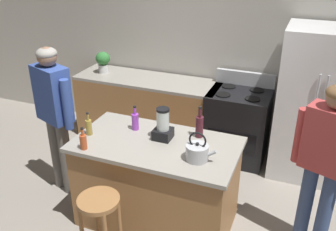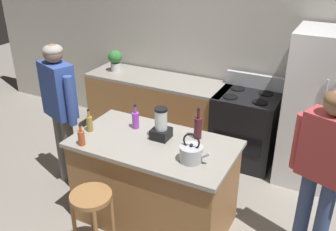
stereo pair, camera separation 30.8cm
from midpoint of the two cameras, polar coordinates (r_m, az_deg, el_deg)
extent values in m
plane|color=gray|center=(4.06, 0.25, -15.43)|extent=(14.00, 14.00, 0.00)
cube|color=#BCB7AD|center=(5.05, 10.48, 10.16)|extent=(8.00, 0.10, 2.70)
cube|color=#9E6B3D|center=(3.79, 0.26, -10.43)|extent=(1.50, 0.79, 0.88)
cube|color=gray|center=(3.53, 0.28, -4.42)|extent=(1.56, 0.85, 0.04)
cube|color=#9E6B3D|center=(5.29, 0.11, 0.80)|extent=(2.00, 0.64, 0.88)
cube|color=gray|center=(5.12, 0.11, 5.46)|extent=(2.00, 0.64, 0.04)
cube|color=silver|center=(4.59, 24.91, 0.49)|extent=(0.90, 0.70, 1.80)
cylinder|color=#B7BABF|center=(4.21, 24.22, -0.21)|extent=(0.02, 0.02, 0.81)
cylinder|color=#B7BABF|center=(4.21, 25.29, -0.43)|extent=(0.02, 0.02, 0.81)
cube|color=orange|center=(4.21, 25.86, 0.15)|extent=(0.05, 0.01, 0.05)
cube|color=yellow|center=(4.15, 26.09, 2.04)|extent=(0.05, 0.01, 0.05)
cube|color=black|center=(4.88, 13.44, -2.02)|extent=(0.76, 0.64, 0.92)
cube|color=black|center=(4.62, 12.34, -4.22)|extent=(0.60, 0.01, 0.24)
cube|color=#B7BABF|center=(4.92, 14.96, 5.07)|extent=(0.76, 0.06, 0.18)
cylinder|color=black|center=(4.59, 11.38, 2.80)|extent=(0.18, 0.18, 0.01)
cylinder|color=black|center=(4.51, 15.75, 1.93)|extent=(0.18, 0.18, 0.01)
cylinder|color=black|center=(4.86, 12.40, 4.02)|extent=(0.18, 0.18, 0.01)
cylinder|color=black|center=(4.79, 16.54, 3.22)|extent=(0.18, 0.18, 0.01)
cylinder|color=#66605B|center=(4.51, -13.94, -4.70)|extent=(0.17, 0.17, 0.89)
cylinder|color=#66605B|center=(4.37, -12.75, -5.61)|extent=(0.17, 0.17, 0.89)
cube|color=#334C99|center=(4.12, -14.40, 3.77)|extent=(0.45, 0.34, 0.60)
cylinder|color=#334C99|center=(4.34, -15.97, 4.04)|extent=(0.12, 0.12, 0.54)
cylinder|color=#334C99|center=(3.93, -12.52, 2.13)|extent=(0.12, 0.12, 0.54)
sphere|color=#8C664C|center=(3.99, -15.03, 9.08)|extent=(0.26, 0.26, 0.20)
ellipsoid|color=gray|center=(3.98, -15.09, 9.57)|extent=(0.27, 0.27, 0.12)
cylinder|color=#384C7A|center=(3.70, 24.78, -14.56)|extent=(0.17, 0.17, 0.85)
cylinder|color=#384C7A|center=(3.74, 22.23, -13.48)|extent=(0.17, 0.17, 0.85)
cube|color=#B23F3F|center=(3.33, 25.63, -4.45)|extent=(0.45, 0.34, 0.57)
cylinder|color=#B23F3F|center=(3.43, 21.70, -3.75)|extent=(0.12, 0.12, 0.52)
cylinder|color=#9E6B3D|center=(3.27, -9.01, -12.15)|extent=(0.36, 0.36, 0.04)
cylinder|color=#9E6B3D|center=(3.62, -9.08, -14.98)|extent=(0.04, 0.04, 0.66)
cylinder|color=#9E6B3D|center=(3.52, -5.84, -16.22)|extent=(0.04, 0.04, 0.66)
cylinder|color=silver|center=(5.42, -6.36, 7.36)|extent=(0.14, 0.14, 0.12)
ellipsoid|color=#337A38|center=(5.37, -6.44, 8.88)|extent=(0.20, 0.20, 0.18)
cube|color=black|center=(3.57, 1.41, -2.82)|extent=(0.17, 0.17, 0.10)
cylinder|color=silver|center=(3.50, 1.44, -0.72)|extent=(0.12, 0.12, 0.19)
cylinder|color=black|center=(3.45, 1.46, 0.88)|extent=(0.12, 0.12, 0.02)
cylinder|color=#471923|center=(3.57, 7.05, -1.99)|extent=(0.08, 0.08, 0.21)
cylinder|color=#471923|center=(3.51, 7.18, 0.18)|extent=(0.03, 0.03, 0.09)
cylinder|color=black|center=(3.48, 7.23, 0.97)|extent=(0.03, 0.03, 0.02)
cylinder|color=#B24C26|center=(3.51, -10.63, -3.47)|extent=(0.06, 0.06, 0.14)
cylinder|color=#B24C26|center=(3.46, -10.76, -2.02)|extent=(0.02, 0.02, 0.06)
cylinder|color=black|center=(3.44, -10.81, -1.46)|extent=(0.03, 0.03, 0.02)
cylinder|color=purple|center=(3.75, -2.63, -0.80)|extent=(0.07, 0.07, 0.17)
cylinder|color=purple|center=(3.69, -2.67, 0.87)|extent=(0.03, 0.03, 0.07)
cylinder|color=black|center=(3.68, -2.68, 1.49)|extent=(0.03, 0.03, 0.02)
cylinder|color=olive|center=(3.74, -9.58, -1.33)|extent=(0.06, 0.06, 0.15)
cylinder|color=olive|center=(3.69, -9.71, 0.19)|extent=(0.02, 0.02, 0.07)
cylinder|color=black|center=(3.67, -9.76, 0.77)|extent=(0.03, 0.03, 0.02)
cylinder|color=#B7BABF|center=(3.23, 6.27, -5.88)|extent=(0.20, 0.20, 0.14)
sphere|color=black|center=(3.19, 6.34, -4.58)|extent=(0.03, 0.03, 0.03)
cylinder|color=#B7BABF|center=(3.19, 8.48, -6.08)|extent=(0.09, 0.03, 0.08)
torus|color=black|center=(3.17, 6.38, -4.03)|extent=(0.16, 0.02, 0.16)
camera|label=1|loc=(0.15, -87.62, 1.15)|focal=39.99mm
camera|label=2|loc=(0.15, 92.38, -1.15)|focal=39.99mm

